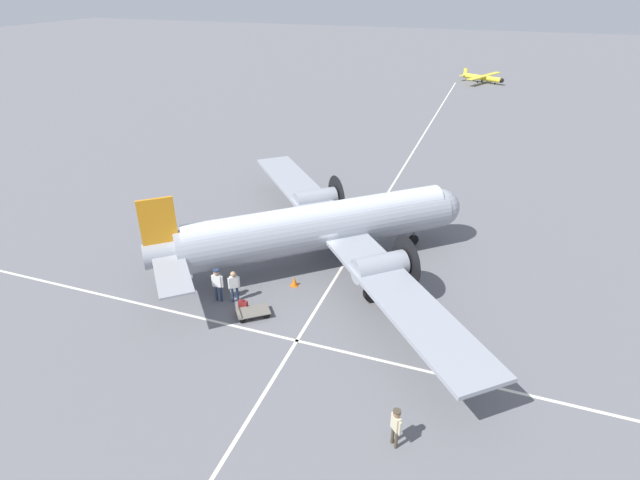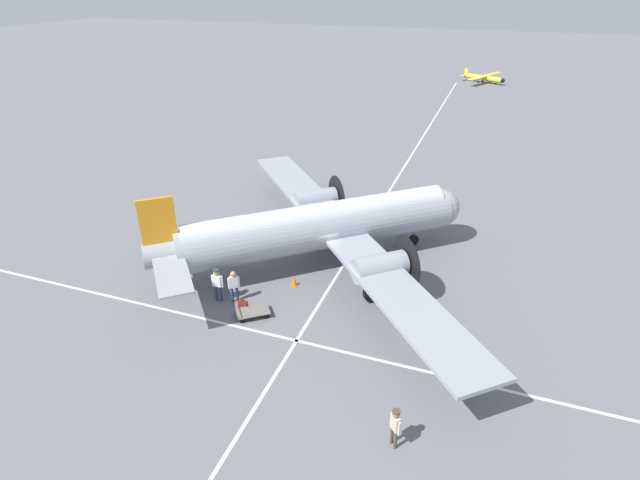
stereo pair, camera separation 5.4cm
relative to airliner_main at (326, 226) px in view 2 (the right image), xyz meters
The scene contains 11 objects.
ground_plane 2.46m from the airliner_main, 139.04° to the right, with size 300.00×300.00×0.00m, color slate.
apron_line_eastwest 7.67m from the airliner_main, 92.27° to the right, with size 120.00×0.16×0.01m.
apron_line_northsouth 2.67m from the airliner_main, 13.12° to the right, with size 0.16×120.00×0.01m.
airliner_main is the anchor object (origin of this frame).
crew_foreground 13.33m from the airliner_main, 60.21° to the right, with size 0.44×0.45×1.74m.
passenger_boarding 6.99m from the airliner_main, 125.33° to the right, with size 0.64×0.34×1.88m.
ramp_agent 6.37m from the airliner_main, 120.38° to the right, with size 0.50×0.43×1.80m.
suitcase_near_door 6.76m from the airliner_main, 111.89° to the right, with size 0.48×0.18×0.61m.
baggage_cart 6.83m from the airliner_main, 105.24° to the right, with size 1.89×1.78×0.56m.
light_aircraft_distant 61.39m from the airliner_main, 85.20° to the left, with size 6.98×8.97×1.85m.
traffic_cone 3.76m from the airliner_main, 105.47° to the right, with size 0.41×0.41×0.54m.
Camera 2 is at (8.61, -23.89, 15.10)m, focal length 28.00 mm.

